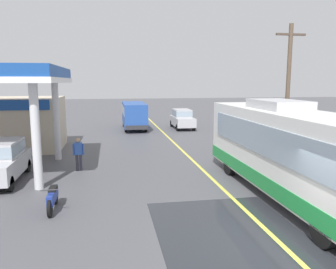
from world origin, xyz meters
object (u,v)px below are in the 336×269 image
object	(u,v)px
car_at_pump	(1,159)
car_trailing_behind_bus	(182,118)
coach_bus_main	(289,153)
motorcycle_parked_forecourt	(53,198)
minibus_opposing_lane	(134,113)
pedestrian_near_pump	(79,152)

from	to	relation	value
car_at_pump	car_trailing_behind_bus	distance (m)	19.12
coach_bus_main	car_at_pump	size ratio (longest dim) A/B	2.63
coach_bus_main	car_trailing_behind_bus	distance (m)	19.29
motorcycle_parked_forecourt	car_trailing_behind_bus	distance (m)	21.08
minibus_opposing_lane	pedestrian_near_pump	xyz separation A→B (m)	(-3.81, -14.40, -0.54)
motorcycle_parked_forecourt	car_at_pump	bearing A→B (deg)	125.47
motorcycle_parked_forecourt	pedestrian_near_pump	bearing A→B (deg)	85.21
pedestrian_near_pump	car_at_pump	bearing A→B (deg)	-158.31
coach_bus_main	pedestrian_near_pump	xyz separation A→B (m)	(-8.29, 5.32, -0.79)
car_at_pump	motorcycle_parked_forecourt	distance (m)	4.86
coach_bus_main	pedestrian_near_pump	distance (m)	9.88
coach_bus_main	minibus_opposing_lane	world-z (taller)	coach_bus_main
coach_bus_main	car_trailing_behind_bus	bearing A→B (deg)	89.94
motorcycle_parked_forecourt	car_trailing_behind_bus	bearing A→B (deg)	65.47
coach_bus_main	minibus_opposing_lane	size ratio (longest dim) A/B	1.80
motorcycle_parked_forecourt	pedestrian_near_pump	size ratio (longest dim) A/B	1.08
car_trailing_behind_bus	pedestrian_near_pump	bearing A→B (deg)	-120.78
minibus_opposing_lane	motorcycle_parked_forecourt	world-z (taller)	minibus_opposing_lane
motorcycle_parked_forecourt	car_trailing_behind_bus	xyz separation A→B (m)	(8.75, 19.17, 0.57)
car_trailing_behind_bus	minibus_opposing_lane	bearing A→B (deg)	174.33
motorcycle_parked_forecourt	pedestrian_near_pump	xyz separation A→B (m)	(0.44, 5.22, 0.49)
minibus_opposing_lane	motorcycle_parked_forecourt	bearing A→B (deg)	-102.20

